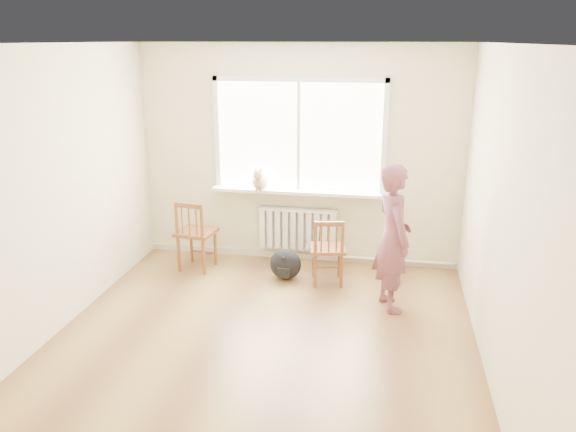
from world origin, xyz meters
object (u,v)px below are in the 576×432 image
at_px(chair_left, 195,235).
at_px(cat, 260,180).
at_px(chair_right, 328,251).
at_px(backpack, 286,264).
at_px(person, 393,238).

xyz_separation_m(chair_left, cat, (0.74, 0.40, 0.63)).
distance_m(chair_left, chair_right, 1.66).
relative_size(chair_left, backpack, 2.38).
bearing_deg(chair_right, person, 136.92).
bearing_deg(backpack, cat, 129.69).
bearing_deg(cat, chair_left, -153.17).
distance_m(chair_left, person, 2.47).
bearing_deg(chair_left, cat, -144.46).
xyz_separation_m(chair_right, person, (0.72, -0.46, 0.37)).
bearing_deg(chair_left, person, 173.06).
bearing_deg(chair_right, cat, -41.26).
height_order(chair_right, backpack, chair_right).
relative_size(person, cat, 3.36).
relative_size(chair_right, cat, 1.73).
xyz_separation_m(chair_right, cat, (-0.91, 0.54, 0.67)).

